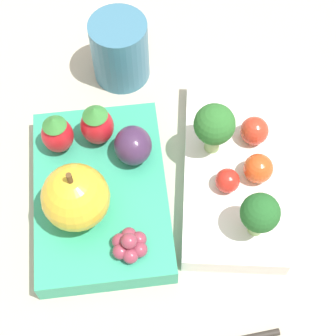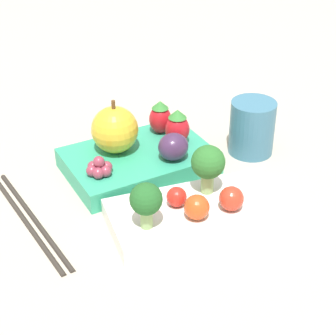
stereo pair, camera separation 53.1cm
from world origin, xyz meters
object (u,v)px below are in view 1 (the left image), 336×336
(bento_box_savoury, at_px, (233,170))
(plum, at_px, (133,145))
(cherry_tomato_0, at_px, (227,181))
(broccoli_floret_0, at_px, (214,126))
(cherry_tomato_1, at_px, (258,169))
(strawberry_0, at_px, (57,133))
(drinking_cup, at_px, (120,50))
(bento_box_fruit, at_px, (101,191))
(cherry_tomato_2, at_px, (254,131))
(strawberry_1, at_px, (97,124))
(broccoli_floret_1, at_px, (260,214))
(apple, at_px, (76,197))
(grape_cluster, at_px, (130,245))

(bento_box_savoury, distance_m, plum, 0.10)
(cherry_tomato_0, bearing_deg, bento_box_savoury, 153.77)
(broccoli_floret_0, height_order, cherry_tomato_1, broccoli_floret_0)
(strawberry_0, bearing_deg, drinking_cup, 148.36)
(bento_box_fruit, relative_size, broccoli_floret_0, 3.10)
(cherry_tomato_1, bearing_deg, cherry_tomato_2, 174.76)
(cherry_tomato_2, relative_size, strawberry_0, 0.60)
(cherry_tomato_2, bearing_deg, strawberry_1, -95.34)
(strawberry_1, xyz_separation_m, drinking_cup, (-0.10, 0.03, -0.01))
(bento_box_savoury, height_order, cherry_tomato_1, cherry_tomato_1)
(bento_box_savoury, height_order, broccoli_floret_1, broccoli_floret_1)
(plum, bearing_deg, broccoli_floret_0, 92.59)
(broccoli_floret_0, bearing_deg, strawberry_1, -100.36)
(bento_box_fruit, height_order, strawberry_1, strawberry_1)
(strawberry_1, bearing_deg, bento_box_savoury, 71.94)
(bento_box_savoury, height_order, apple, apple)
(cherry_tomato_1, height_order, strawberry_0, strawberry_0)
(cherry_tomato_1, height_order, grape_cluster, same)
(strawberry_0, bearing_deg, broccoli_floret_1, 58.70)
(cherry_tomato_2, bearing_deg, apple, -69.26)
(broccoli_floret_0, xyz_separation_m, cherry_tomato_1, (0.04, 0.04, -0.02))
(cherry_tomato_0, bearing_deg, drinking_cup, -151.51)
(cherry_tomato_0, relative_size, plum, 0.59)
(broccoli_floret_0, xyz_separation_m, strawberry_0, (-0.01, -0.15, -0.01))
(strawberry_1, bearing_deg, cherry_tomato_2, 84.66)
(bento_box_fruit, bearing_deg, broccoli_floret_0, 106.27)
(bento_box_fruit, bearing_deg, cherry_tomato_2, 104.05)
(strawberry_1, relative_size, grape_cluster, 1.47)
(cherry_tomato_0, distance_m, cherry_tomato_1, 0.03)
(broccoli_floret_1, height_order, apple, apple)
(cherry_tomato_1, height_order, drinking_cup, drinking_cup)
(cherry_tomato_0, relative_size, cherry_tomato_1, 0.82)
(bento_box_savoury, relative_size, bento_box_fruit, 1.16)
(cherry_tomato_1, distance_m, strawberry_0, 0.19)
(cherry_tomato_2, distance_m, strawberry_1, 0.15)
(cherry_tomato_1, relative_size, strawberry_1, 0.57)
(apple, bearing_deg, broccoli_floret_0, 114.49)
(bento_box_fruit, relative_size, apple, 2.63)
(cherry_tomato_0, relative_size, apple, 0.33)
(drinking_cup, bearing_deg, grape_cluster, -1.46)
(cherry_tomato_1, xyz_separation_m, grape_cluster, (0.06, -0.12, -0.00))
(bento_box_fruit, distance_m, strawberry_0, 0.07)
(cherry_tomato_1, xyz_separation_m, plum, (-0.03, -0.11, 0.01))
(grape_cluster, bearing_deg, cherry_tomato_1, 116.38)
(plum, bearing_deg, cherry_tomato_1, 73.73)
(apple, bearing_deg, strawberry_0, -167.07)
(cherry_tomato_0, xyz_separation_m, cherry_tomato_1, (-0.01, 0.03, 0.00))
(cherry_tomato_1, height_order, apple, apple)
(strawberry_1, relative_size, plum, 1.27)
(strawberry_1, bearing_deg, broccoli_floret_1, 50.64)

